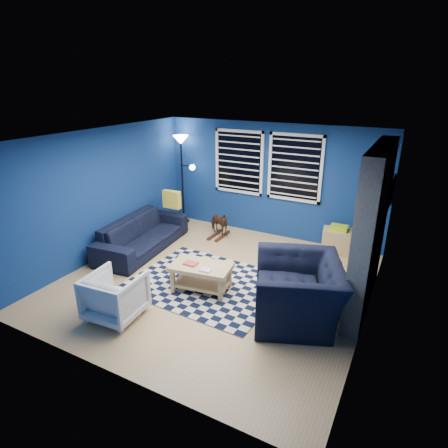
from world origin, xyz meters
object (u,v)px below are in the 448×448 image
object	(u,v)px
armchair_big	(298,291)
coffee_table	(201,272)
sofa	(143,234)
rocking_horse	(218,223)
tv	(389,195)
cabinet	(338,241)
floor_lamp	(182,152)
armchair_bent	(115,296)

from	to	relation	value
armchair_big	coffee_table	world-z (taller)	armchair_big
sofa	rocking_horse	bearing A→B (deg)	-45.05
armchair_big	coffee_table	size ratio (longest dim) A/B	1.30
armchair_big	rocking_horse	xyz separation A→B (m)	(-2.50, 2.14, -0.12)
tv	rocking_horse	bearing A→B (deg)	-176.56
cabinet	floor_lamp	distance (m)	4.03
coffee_table	sofa	bearing A→B (deg)	156.21
armchair_big	rocking_horse	world-z (taller)	armchair_big
sofa	floor_lamp	xyz separation A→B (m)	(-0.14, 1.76, 1.40)
armchair_big	armchair_bent	distance (m)	2.68
armchair_big	coffee_table	distance (m)	1.65
coffee_table	cabinet	world-z (taller)	cabinet
rocking_horse	cabinet	bearing A→B (deg)	-60.64
armchair_big	cabinet	bearing A→B (deg)	157.09
coffee_table	tv	bearing A→B (deg)	43.29
sofa	floor_lamp	distance (m)	2.25
sofa	cabinet	world-z (taller)	sofa
armchair_big	coffee_table	xyz separation A→B (m)	(-1.64, -0.01, -0.11)
tv	cabinet	bearing A→B (deg)	166.09
cabinet	tv	bearing A→B (deg)	-23.83
armchair_big	coffee_table	bearing A→B (deg)	-111.43
armchair_big	cabinet	xyz separation A→B (m)	(0.04, 2.55, -0.19)
armchair_bent	floor_lamp	bearing A→B (deg)	-75.57
tv	armchair_bent	size ratio (longest dim) A/B	1.29
rocking_horse	coffee_table	bearing A→B (deg)	-138.12
cabinet	coffee_table	bearing A→B (deg)	-133.27
floor_lamp	rocking_horse	bearing A→B (deg)	-20.29
armchair_big	cabinet	size ratio (longest dim) A/B	2.09
tv	coffee_table	size ratio (longest dim) A/B	0.94
cabinet	armchair_bent	bearing A→B (deg)	-132.51
tv	rocking_horse	distance (m)	3.53
rocking_horse	armchair_big	bearing A→B (deg)	-110.33
tv	cabinet	distance (m)	1.42
rocking_horse	floor_lamp	size ratio (longest dim) A/B	0.30
coffee_table	cabinet	xyz separation A→B (m)	(1.69, 2.56, -0.08)
tv	rocking_horse	world-z (taller)	tv
sofa	armchair_bent	xyz separation A→B (m)	(1.19, -2.07, 0.01)
tv	cabinet	size ratio (longest dim) A/B	1.51
armchair_big	armchair_bent	xyz separation A→B (m)	(-2.38, -1.24, -0.10)
tv	coffee_table	xyz separation A→B (m)	(-2.51, -2.36, -1.06)
armchair_big	floor_lamp	bearing A→B (deg)	-146.89
sofa	armchair_big	xyz separation A→B (m)	(3.57, -0.83, 0.11)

